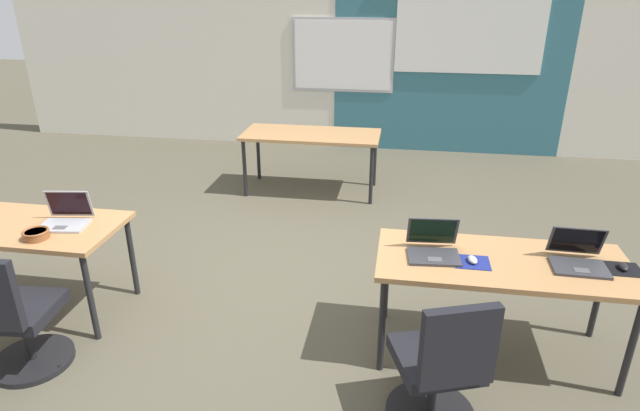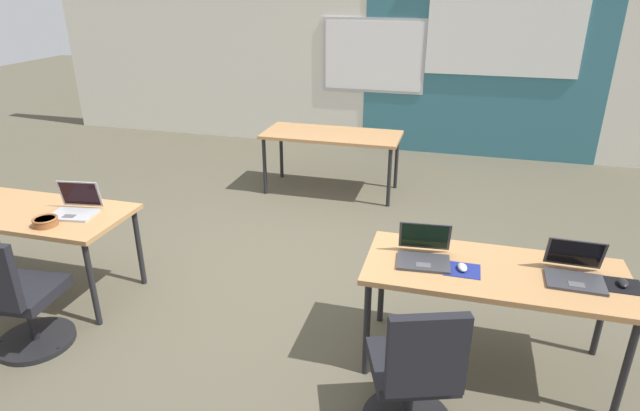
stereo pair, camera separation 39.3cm
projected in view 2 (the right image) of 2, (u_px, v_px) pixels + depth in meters
ground_plane at (268, 281)px, 4.52m from camera, size 24.00×24.00×0.00m
back_wall_assembly at (369, 52)px, 7.67m from camera, size 10.00×0.27×2.80m
desk_near_left at (29, 217)px, 4.15m from camera, size 1.60×0.70×0.72m
desk_near_right at (494, 278)px, 3.30m from camera, size 1.60×0.70×0.72m
desk_far_center at (332, 138)px, 6.21m from camera, size 1.60×0.70×0.72m
laptop_near_right_end at (575, 271)px, 3.16m from camera, size 0.34×0.32×0.23m
mousepad_near_right_end at (622, 286)px, 3.10m from camera, size 0.22×0.19×0.00m
mouse_near_right_end at (623, 283)px, 3.09m from camera, size 0.06×0.10×0.03m
laptop_near_right_inner at (424, 253)px, 3.37m from camera, size 0.35×0.33×0.23m
mousepad_near_right_inner at (462, 270)px, 3.27m from camera, size 0.22×0.19×0.00m
mouse_near_right_inner at (462, 267)px, 3.26m from camera, size 0.07×0.11×0.03m
chair_near_right_inner at (414, 381)px, 2.86m from camera, size 0.56×0.61×0.92m
laptop_near_left_inner at (75, 207)px, 4.05m from camera, size 0.37×0.33×0.23m
chair_near_left_inner at (18, 304)px, 3.54m from camera, size 0.52×0.56×0.92m
snack_bowl at (45, 221)px, 3.85m from camera, size 0.18×0.18×0.06m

